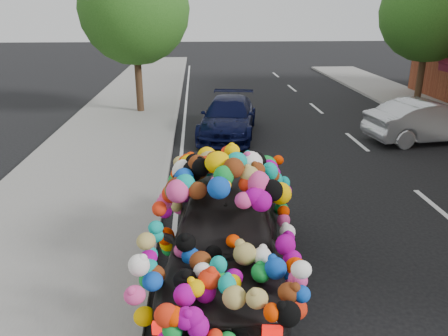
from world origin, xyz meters
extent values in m
plane|color=black|center=(0.00, 0.00, 0.00)|extent=(100.00, 100.00, 0.00)
cube|color=gray|center=(-4.30, 0.00, 0.06)|extent=(4.00, 60.00, 0.12)
cube|color=gray|center=(-2.35, 0.00, 0.07)|extent=(0.15, 60.00, 0.13)
cylinder|color=#332114|center=(-3.80, 9.50, 1.36)|extent=(0.28, 0.28, 2.73)
sphere|color=#1E4F15|center=(-3.80, 9.50, 4.03)|extent=(4.20, 4.20, 4.20)
cylinder|color=#332114|center=(8.00, 10.00, 1.32)|extent=(0.28, 0.28, 2.64)
sphere|color=#1E4F15|center=(8.00, 10.00, 3.90)|extent=(4.00, 4.00, 4.00)
imported|color=black|center=(-1.10, -2.17, 0.74)|extent=(2.23, 4.52, 1.48)
cube|color=red|center=(-1.94, -4.29, 0.78)|extent=(0.23, 0.08, 0.14)
cube|color=red|center=(-0.76, -4.42, 0.78)|extent=(0.23, 0.08, 0.14)
imported|color=black|center=(-0.47, 6.09, 0.62)|extent=(2.43, 4.48, 1.23)
imported|color=#B1B4B9|center=(5.88, 4.94, 0.66)|extent=(4.19, 1.97, 1.33)
camera|label=1|loc=(-1.51, -8.17, 4.05)|focal=35.00mm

